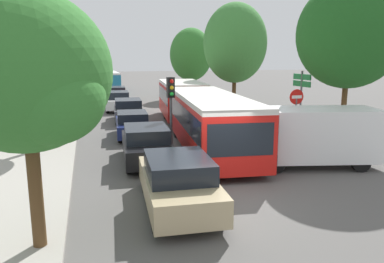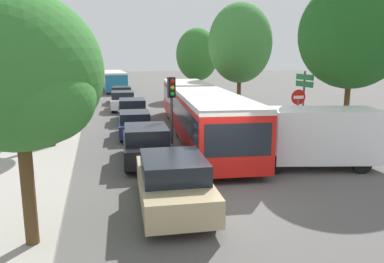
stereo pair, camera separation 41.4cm
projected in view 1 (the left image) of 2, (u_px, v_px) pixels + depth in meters
name	position (u px, v px, depth m)	size (l,w,h in m)	color
ground_plane	(226.00, 198.00, 11.53)	(200.00, 200.00, 0.00)	#565451
kerb_strip_left	(58.00, 114.00, 28.06)	(3.20, 48.49, 0.14)	#9E998E
articulated_bus	(195.00, 108.00, 20.73)	(4.40, 17.55, 2.58)	red
city_bus_rear	(106.00, 80.00, 47.18)	(2.72, 11.29, 2.42)	teal
queued_car_tan	(178.00, 182.00, 10.66)	(2.14, 4.55, 1.54)	tan
queued_car_black	(146.00, 144.00, 15.30)	(2.10, 4.46, 1.52)	black
queued_car_navy	(132.00, 124.00, 20.18)	(1.92, 4.06, 1.38)	navy
queued_car_graphite	(128.00, 110.00, 25.06)	(2.08, 4.41, 1.50)	#47474C
queued_car_white	(118.00, 101.00, 30.10)	(2.13, 4.52, 1.54)	white
queued_car_red	(116.00, 95.00, 34.92)	(2.12, 4.50, 1.53)	#B21E19
white_van	(317.00, 135.00, 14.71)	(5.31, 3.00, 2.31)	white
traffic_light	(171.00, 98.00, 16.57)	(0.34, 0.37, 3.40)	#56595E
no_entry_sign	(296.00, 110.00, 17.30)	(0.70, 0.08, 2.82)	#56595E
direction_sign_post	(301.00, 92.00, 18.66)	(0.15, 1.40, 3.60)	#56595E
tree_left_near	(29.00, 76.00, 7.58)	(3.52, 3.52, 5.67)	#51381E
tree_left_mid	(43.00, 45.00, 16.54)	(3.48, 3.48, 6.75)	#51381E
tree_right_near	(349.00, 37.00, 16.64)	(4.65, 4.65, 7.68)	#51381E
tree_right_mid	(235.00, 43.00, 28.50)	(4.84, 4.84, 8.30)	#51381E
tree_right_far	(191.00, 56.00, 38.49)	(4.35, 4.35, 7.16)	#51381E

